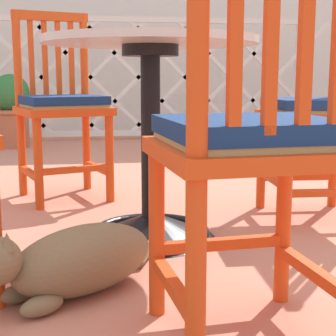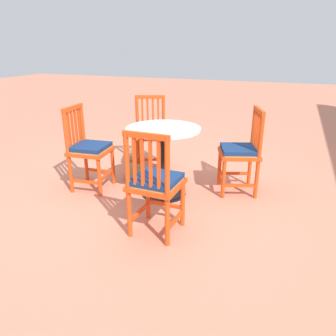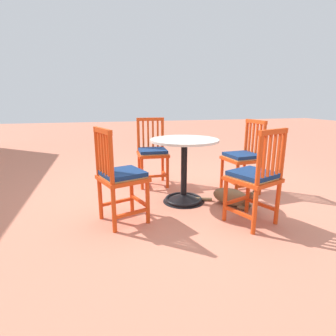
{
  "view_description": "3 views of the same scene",
  "coord_description": "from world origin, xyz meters",
  "px_view_note": "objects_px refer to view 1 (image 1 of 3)",
  "views": [
    {
      "loc": [
        -0.27,
        -1.84,
        0.59
      ],
      "look_at": [
        0.0,
        0.15,
        0.25
      ],
      "focal_mm": 57.14,
      "sensor_mm": 36.0,
      "label": 1
    },
    {
      "loc": [
        2.88,
        1.26,
        1.51
      ],
      "look_at": [
        0.04,
        0.16,
        0.35
      ],
      "focal_mm": 34.71,
      "sensor_mm": 36.0,
      "label": 2
    },
    {
      "loc": [
        -2.88,
        0.97,
        1.15
      ],
      "look_at": [
        0.09,
        0.21,
        0.37
      ],
      "focal_mm": 28.72,
      "sensor_mm": 36.0,
      "label": 3
    }
  ],
  "objects_px": {
    "orange_chair_tucked_in": "(62,107)",
    "terracotta_planter": "(11,109)",
    "cafe_table": "(151,163)",
    "orange_chair_facing_out": "(253,146)",
    "tabby_cat": "(72,262)",
    "orange_chair_by_planter": "(319,112)"
  },
  "relations": [
    {
      "from": "tabby_cat",
      "to": "terracotta_planter",
      "type": "distance_m",
      "value": 3.34
    },
    {
      "from": "orange_chair_tucked_in",
      "to": "tabby_cat",
      "type": "distance_m",
      "value": 1.29
    },
    {
      "from": "tabby_cat",
      "to": "terracotta_planter",
      "type": "xyz_separation_m",
      "value": [
        -0.63,
        3.28,
        0.23
      ]
    },
    {
      "from": "cafe_table",
      "to": "orange_chair_by_planter",
      "type": "relative_size",
      "value": 0.83
    },
    {
      "from": "tabby_cat",
      "to": "orange_chair_by_planter",
      "type": "bearing_deg",
      "value": 35.92
    },
    {
      "from": "orange_chair_tucked_in",
      "to": "tabby_cat",
      "type": "xyz_separation_m",
      "value": [
        0.09,
        -1.24,
        -0.35
      ]
    },
    {
      "from": "orange_chair_tucked_in",
      "to": "terracotta_planter",
      "type": "relative_size",
      "value": 1.47
    },
    {
      "from": "orange_chair_by_planter",
      "to": "terracotta_planter",
      "type": "relative_size",
      "value": 1.47
    },
    {
      "from": "cafe_table",
      "to": "tabby_cat",
      "type": "xyz_separation_m",
      "value": [
        -0.27,
        -0.5,
        -0.19
      ]
    },
    {
      "from": "orange_chair_tucked_in",
      "to": "terracotta_planter",
      "type": "distance_m",
      "value": 2.11
    },
    {
      "from": "orange_chair_tucked_in",
      "to": "orange_chair_facing_out",
      "type": "xyz_separation_m",
      "value": [
        0.49,
        -1.55,
        0.0
      ]
    },
    {
      "from": "orange_chair_facing_out",
      "to": "terracotta_planter",
      "type": "height_order",
      "value": "orange_chair_facing_out"
    },
    {
      "from": "cafe_table",
      "to": "orange_chair_facing_out",
      "type": "distance_m",
      "value": 0.84
    },
    {
      "from": "terracotta_planter",
      "to": "orange_chair_facing_out",
      "type": "bearing_deg",
      "value": -73.89
    },
    {
      "from": "orange_chair_by_planter",
      "to": "terracotta_planter",
      "type": "xyz_separation_m",
      "value": [
        -1.63,
        2.55,
        -0.12
      ]
    },
    {
      "from": "cafe_table",
      "to": "orange_chair_by_planter",
      "type": "bearing_deg",
      "value": 16.87
    },
    {
      "from": "cafe_table",
      "to": "terracotta_planter",
      "type": "xyz_separation_m",
      "value": [
        -0.9,
        2.77,
        0.04
      ]
    },
    {
      "from": "cafe_table",
      "to": "orange_chair_facing_out",
      "type": "relative_size",
      "value": 0.83
    },
    {
      "from": "tabby_cat",
      "to": "orange_chair_tucked_in",
      "type": "bearing_deg",
      "value": 94.14
    },
    {
      "from": "orange_chair_by_planter",
      "to": "cafe_table",
      "type": "bearing_deg",
      "value": -163.13
    },
    {
      "from": "orange_chair_tucked_in",
      "to": "orange_chair_by_planter",
      "type": "xyz_separation_m",
      "value": [
        1.09,
        -0.52,
        0.0
      ]
    },
    {
      "from": "cafe_table",
      "to": "terracotta_planter",
      "type": "relative_size",
      "value": 1.23
    }
  ]
}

